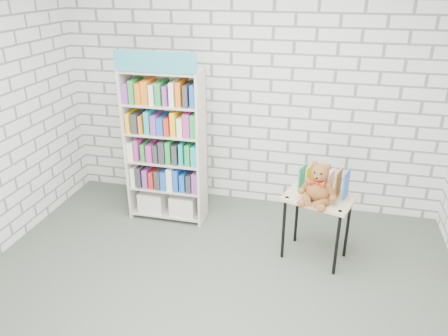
# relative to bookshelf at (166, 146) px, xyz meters

# --- Properties ---
(ground) EXTENTS (4.50, 4.50, 0.00)m
(ground) POSITION_rel_bookshelf_xyz_m (0.83, -1.36, -0.89)
(ground) COLOR #4A5245
(ground) RESTS_ON ground
(room_shell) EXTENTS (4.52, 4.02, 2.81)m
(room_shell) POSITION_rel_bookshelf_xyz_m (0.83, -1.36, 0.90)
(room_shell) COLOR silver
(room_shell) RESTS_ON ground
(bookshelf) EXTENTS (0.87, 0.34, 1.95)m
(bookshelf) POSITION_rel_bookshelf_xyz_m (0.00, 0.00, 0.00)
(bookshelf) COLOR beige
(bookshelf) RESTS_ON ground
(display_table) EXTENTS (0.74, 0.61, 0.68)m
(display_table) POSITION_rel_bookshelf_xyz_m (1.71, -0.44, -0.30)
(display_table) COLOR tan
(display_table) RESTS_ON ground
(table_books) EXTENTS (0.48, 0.32, 0.26)m
(table_books) POSITION_rel_bookshelf_xyz_m (1.74, -0.34, -0.07)
(table_books) COLOR teal
(table_books) RESTS_ON display_table
(teddy_bear) EXTENTS (0.36, 0.35, 0.39)m
(teddy_bear) POSITION_rel_bookshelf_xyz_m (1.69, -0.54, -0.05)
(teddy_bear) COLOR brown
(teddy_bear) RESTS_ON display_table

